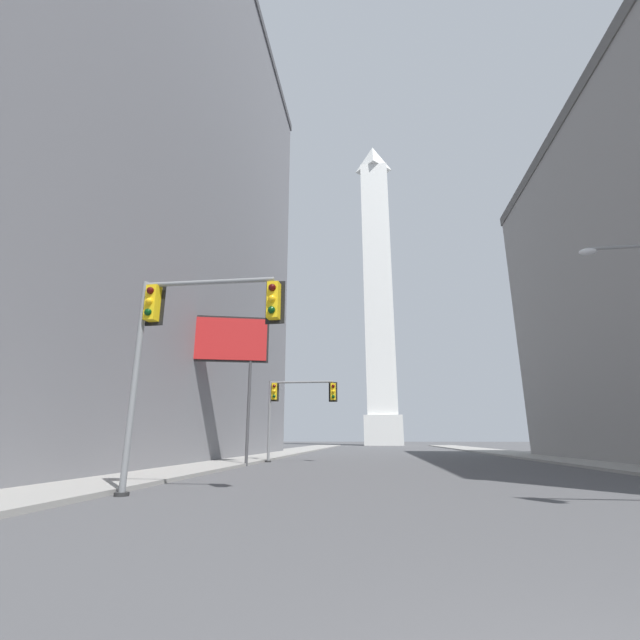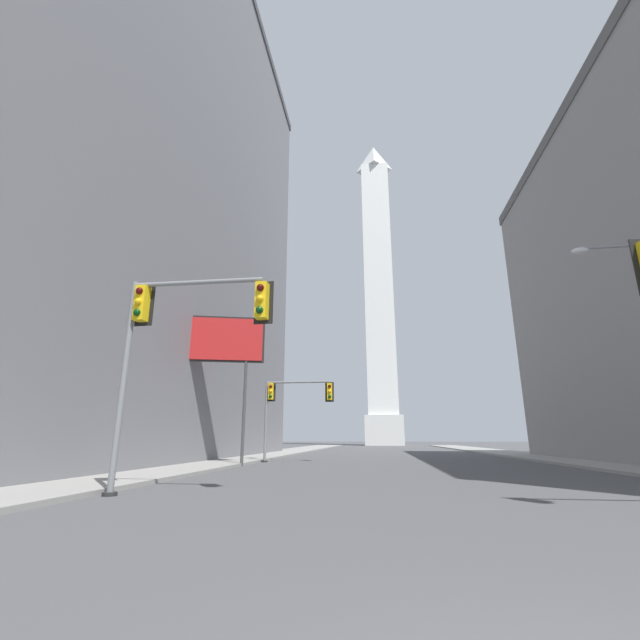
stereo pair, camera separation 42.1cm
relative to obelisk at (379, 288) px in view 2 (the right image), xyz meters
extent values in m
cube|color=gray|center=(-11.49, -60.67, -35.98)|extent=(5.00, 113.76, 0.15)
cube|color=gray|center=(11.49, -60.67, -35.98)|extent=(5.00, 113.76, 0.15)
cube|color=slate|center=(-26.82, -69.03, -14.40)|extent=(29.25, 43.62, 43.32)
cube|color=silver|center=(0.00, 0.00, -32.91)|extent=(8.19, 8.19, 6.30)
cube|color=white|center=(0.00, 0.00, 1.09)|extent=(6.55, 6.55, 61.70)
pyramid|color=white|center=(0.00, 0.00, 35.55)|extent=(6.55, 6.55, 7.21)
cylinder|color=slate|center=(-8.63, -85.38, -32.97)|extent=(0.18, 0.18, 6.18)
cylinder|color=#262626|center=(-8.63, -85.38, -36.00)|extent=(0.40, 0.40, 0.10)
cube|color=yellow|center=(-8.34, -85.38, -30.58)|extent=(0.36, 0.36, 1.10)
cube|color=black|center=(-8.33, -85.20, -30.58)|extent=(0.58, 0.06, 1.32)
sphere|color=#410907|center=(-8.35, -85.57, -30.24)|extent=(0.22, 0.22, 0.22)
sphere|color=yellow|center=(-8.35, -85.57, -30.58)|extent=(0.22, 0.22, 0.22)
sphere|color=#073410|center=(-8.35, -85.57, -30.92)|extent=(0.22, 0.22, 0.22)
cylinder|color=slate|center=(-6.60, -85.38, -29.98)|extent=(4.06, 0.14, 0.14)
sphere|color=slate|center=(-8.63, -85.38, -29.98)|extent=(0.18, 0.18, 0.18)
cube|color=yellow|center=(-4.57, -85.38, -30.65)|extent=(0.36, 0.36, 1.10)
cube|color=black|center=(-4.57, -85.20, -30.65)|extent=(0.58, 0.06, 1.32)
sphere|color=#410907|center=(-4.58, -85.57, -30.31)|extent=(0.22, 0.22, 0.22)
sphere|color=yellow|center=(-4.58, -85.57, -30.65)|extent=(0.22, 0.22, 0.22)
sphere|color=#073410|center=(-4.58, -85.57, -30.99)|extent=(0.22, 0.22, 0.22)
cylinder|color=slate|center=(-8.77, -68.31, -33.41)|extent=(0.18, 0.18, 5.29)
cylinder|color=#262626|center=(-8.77, -68.31, -36.00)|extent=(0.40, 0.40, 0.10)
cube|color=yellow|center=(-8.48, -68.31, -31.46)|extent=(0.38, 0.38, 1.10)
cube|color=black|center=(-8.50, -68.13, -31.46)|extent=(0.58, 0.10, 1.32)
sphere|color=#410907|center=(-8.45, -68.49, -31.12)|extent=(0.22, 0.22, 0.22)
sphere|color=yellow|center=(-8.45, -68.49, -31.46)|extent=(0.22, 0.22, 0.22)
sphere|color=#073410|center=(-8.45, -68.49, -31.80)|extent=(0.22, 0.22, 0.22)
cylinder|color=slate|center=(-6.61, -68.31, -30.86)|extent=(4.31, 0.14, 0.14)
sphere|color=slate|center=(-8.77, -68.31, -30.86)|extent=(0.18, 0.18, 0.18)
cube|color=yellow|center=(-4.46, -68.31, -31.53)|extent=(0.38, 0.38, 1.10)
cube|color=black|center=(-4.48, -68.13, -31.53)|extent=(0.58, 0.10, 1.32)
sphere|color=#410907|center=(-4.43, -68.49, -31.19)|extent=(0.22, 0.22, 0.22)
sphere|color=yellow|center=(-4.43, -68.49, -31.53)|extent=(0.22, 0.22, 0.22)
sphere|color=#073410|center=(-4.43, -68.49, -31.87)|extent=(0.22, 0.22, 0.22)
cylinder|color=gray|center=(7.70, -80.87, -27.55)|extent=(2.30, 0.12, 0.12)
ellipsoid|color=silver|center=(6.54, -80.87, -27.67)|extent=(0.64, 0.36, 0.26)
cylinder|color=#3F3F42|center=(-13.18, -73.58, -33.06)|extent=(0.18, 0.18, 6.00)
cylinder|color=#3F3F42|center=(-9.02, -72.43, -33.06)|extent=(0.18, 0.18, 6.00)
cube|color=red|center=(-11.10, -73.00, -28.77)|extent=(6.00, 1.87, 2.57)
cube|color=black|center=(-11.10, -73.00, -28.77)|extent=(6.20, 1.82, 2.81)
camera|label=1|loc=(-1.74, -97.04, -34.54)|focal=24.00mm
camera|label=2|loc=(-1.32, -96.99, -34.54)|focal=24.00mm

